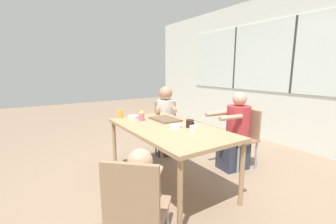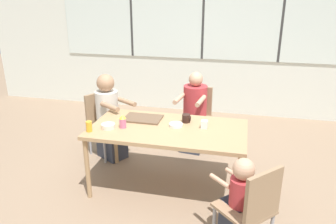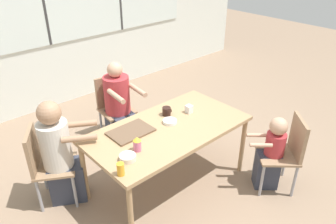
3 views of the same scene
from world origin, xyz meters
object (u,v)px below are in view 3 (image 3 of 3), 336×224
at_px(milk_carton_small, 189,109).
at_px(chair_for_woman_green_shirt, 44,160).
at_px(bowl_cereal, 128,157).
at_px(chair_for_toddler, 287,148).
at_px(bowl_white_shallow, 170,121).
at_px(coffee_mug, 167,111).
at_px(chair_for_man_blue_shirt, 113,102).
at_px(person_woman_green_shirt, 61,156).
at_px(person_toddler, 271,155).
at_px(juice_glass, 121,169).
at_px(sippy_cup, 137,144).
at_px(person_man_blue_shirt, 119,108).

bearing_deg(milk_carton_small, chair_for_woman_green_shirt, 158.70).
bearing_deg(milk_carton_small, bowl_cereal, -166.36).
relative_size(chair_for_toddler, bowl_white_shallow, 5.75).
bearing_deg(coffee_mug, chair_for_man_blue_shirt, 91.30).
distance_m(chair_for_woman_green_shirt, person_woman_green_shirt, 0.16).
bearing_deg(chair_for_woman_green_shirt, coffee_mug, 101.35).
xyz_separation_m(person_woman_green_shirt, bowl_white_shallow, (1.01, -0.51, 0.23)).
bearing_deg(person_toddler, bowl_white_shallow, 85.12).
bearing_deg(bowl_white_shallow, juice_glass, -158.12).
distance_m(person_toddler, bowl_cereal, 1.58).
distance_m(sippy_cup, bowl_white_shallow, 0.58).
height_order(coffee_mug, milk_carton_small, coffee_mug).
height_order(chair_for_toddler, coffee_mug, chair_for_toddler).
xyz_separation_m(chair_for_toddler, person_woman_green_shirt, (-1.84, 1.42, 0.03)).
relative_size(person_woman_green_shirt, sippy_cup, 7.87).
xyz_separation_m(person_toddler, bowl_cereal, (-1.42, 0.59, 0.35)).
xyz_separation_m(coffee_mug, sippy_cup, (-0.64, -0.31, 0.03)).
bearing_deg(person_woman_green_shirt, chair_for_man_blue_shirt, 153.55).
distance_m(milk_carton_small, bowl_cereal, 1.03).
height_order(person_toddler, coffee_mug, person_toddler).
bearing_deg(sippy_cup, milk_carton_small, 12.47).
height_order(chair_for_woman_green_shirt, coffee_mug, chair_for_woman_green_shirt).
bearing_deg(chair_for_man_blue_shirt, juice_glass, 65.40).
bearing_deg(juice_glass, chair_for_man_blue_shirt, 58.97).
bearing_deg(bowl_cereal, person_man_blue_shirt, 59.04).
height_order(juice_glass, bowl_white_shallow, juice_glass).
distance_m(chair_for_man_blue_shirt, person_toddler, 2.10).
bearing_deg(chair_for_woman_green_shirt, bowl_cereal, 60.09).
bearing_deg(chair_for_toddler, person_man_blue_shirt, 65.54).
bearing_deg(bowl_cereal, bowl_white_shallow, 17.39).
distance_m(person_woman_green_shirt, milk_carton_small, 1.42).
xyz_separation_m(person_man_blue_shirt, bowl_cereal, (-0.74, -1.24, 0.27)).
height_order(chair_for_woman_green_shirt, sippy_cup, sippy_cup).
relative_size(person_toddler, sippy_cup, 5.93).
relative_size(chair_for_man_blue_shirt, person_woman_green_shirt, 0.74).
xyz_separation_m(coffee_mug, milk_carton_small, (0.22, -0.12, -0.00)).
xyz_separation_m(sippy_cup, bowl_white_shallow, (0.55, 0.16, -0.06)).
distance_m(person_man_blue_shirt, sippy_cup, 1.37).
distance_m(chair_for_toddler, juice_glass, 1.81).
xyz_separation_m(person_toddler, sippy_cup, (-1.27, 0.64, 0.40)).
bearing_deg(person_toddler, person_woman_green_shirt, 96.12).
bearing_deg(coffee_mug, person_man_blue_shirt, 92.78).
relative_size(person_toddler, juice_glass, 7.62).
bearing_deg(sippy_cup, juice_glass, -149.64).
height_order(chair_for_man_blue_shirt, juice_glass, juice_glass).
bearing_deg(bowl_white_shallow, sippy_cup, -163.37).
xyz_separation_m(chair_for_toddler, bowl_white_shallow, (-0.83, 0.91, 0.25)).
relative_size(chair_for_woman_green_shirt, person_toddler, 0.99).
xyz_separation_m(chair_for_man_blue_shirt, bowl_white_shallow, (-0.06, -1.19, 0.25)).
relative_size(chair_for_woman_green_shirt, bowl_white_shallow, 5.75).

